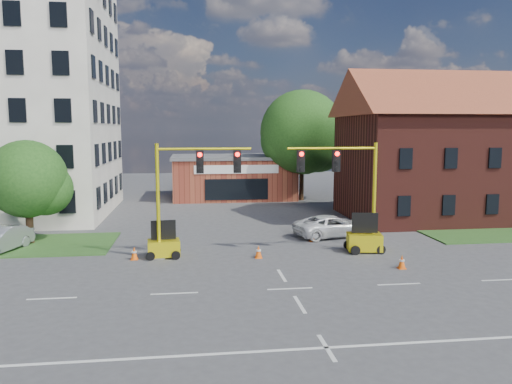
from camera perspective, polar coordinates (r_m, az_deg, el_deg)
ground at (r=22.28m, az=3.90°, el=-10.97°), size 120.00×120.00×0.00m
lane_markings at (r=19.51m, az=5.66°, el=-13.65°), size 60.00×36.00×0.01m
brick_shop at (r=51.14m, az=-2.63°, el=1.80°), size 12.40×8.40×4.30m
townhouse_row at (r=42.94m, az=23.85°, el=5.22°), size 21.00×11.00×11.50m
tree_large at (r=49.11m, az=5.75°, el=6.47°), size 8.61×8.20×10.76m
tree_nw_front at (r=32.92m, az=-24.24°, el=1.09°), size 4.91×4.67×6.32m
signal_mast_west at (r=26.93m, az=-7.68°, el=0.68°), size 5.30×0.60×6.20m
signal_mast_east at (r=28.24m, az=10.28°, el=0.93°), size 5.30×0.60×6.20m
trailer_west at (r=27.76m, az=-10.50°, el=-6.12°), size 1.82×1.31×1.95m
trailer_east at (r=29.14m, az=12.28°, el=-5.40°), size 2.07×1.55×2.15m
cone_a at (r=27.65m, az=-13.75°, el=-6.83°), size 0.40×0.40×0.70m
cone_b at (r=27.21m, az=0.29°, el=-6.85°), size 0.40×0.40×0.70m
cone_c at (r=26.22m, az=16.33°, el=-7.69°), size 0.40×0.40×0.70m
cone_d at (r=31.37m, az=6.50°, el=-5.02°), size 0.40×0.40×0.70m
pickup_white at (r=32.81m, az=8.68°, el=-3.87°), size 5.45×3.49×1.40m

